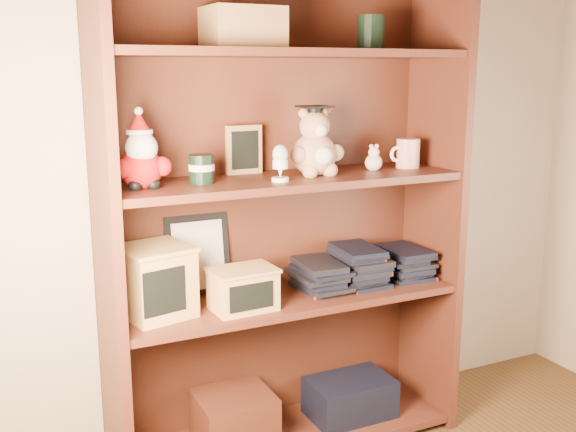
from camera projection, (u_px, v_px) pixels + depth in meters
name	position (u px, v px, depth m)	size (l,w,h in m)	color
bookcase	(281.00, 225.00, 2.25)	(1.20, 0.35, 1.60)	#512417
shelf_lower	(288.00, 298.00, 2.26)	(1.14, 0.33, 0.02)	#512417
shelf_upper	(288.00, 180.00, 2.17)	(1.14, 0.33, 0.02)	#512417
santa_plush	(141.00, 158.00, 1.94)	(0.17, 0.12, 0.24)	#A50F0F
teachers_tin	(202.00, 169.00, 2.04)	(0.08, 0.08, 0.09)	black
chalkboard_plaque	(244.00, 151.00, 2.21)	(0.12, 0.07, 0.16)	#9E7547
egg_cup	(280.00, 162.00, 2.06)	(0.05, 0.05, 0.11)	white
grad_teddy_bear	(315.00, 148.00, 2.18)	(0.19, 0.16, 0.23)	tan
pink_figurine	(374.00, 160.00, 2.30)	(0.06, 0.06, 0.09)	beige
teacher_mug	(407.00, 153.00, 2.35)	(0.12, 0.08, 0.10)	silver
certificate_frame	(198.00, 255.00, 2.23)	(0.22, 0.06, 0.27)	black
treats_box	(156.00, 281.00, 2.04)	(0.24, 0.24, 0.22)	tan
pencils_box	(243.00, 289.00, 2.10)	(0.21, 0.16, 0.13)	tan
book_stack_left	(319.00, 276.00, 2.29)	(0.14, 0.20, 0.10)	black
book_stack_mid	(358.00, 264.00, 2.35)	(0.14, 0.20, 0.14)	black
book_stack_right	(402.00, 262.00, 2.44)	(0.14, 0.20, 0.11)	black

